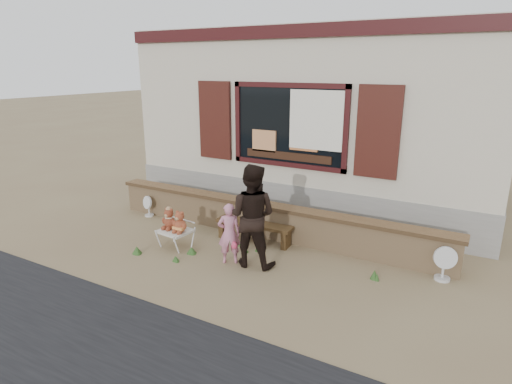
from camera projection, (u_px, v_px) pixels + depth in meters
The scene contains 12 objects.
ground at pixel (239, 254), 7.59m from camera, with size 80.00×80.00×0.00m, color brown.
shopfront at pixel (331, 116), 10.77m from camera, with size 8.04×5.13×4.00m.
brick_wall at pixel (266, 219), 8.33m from camera, with size 7.10×0.36×0.67m.
bench at pixel (254, 228), 8.06m from camera, with size 1.51×0.40×0.38m.
folding_chair at pixel (175, 232), 7.81m from camera, with size 0.60×0.54×0.34m.
teddy_bear_left at pixel (169, 218), 7.82m from camera, with size 0.30×0.26×0.40m, color brown, non-canonical shape.
teddy_bear_right at pixel (180, 221), 7.66m from camera, with size 0.30×0.26×0.40m, color brown, non-canonical shape.
child at pixel (229, 233), 7.14m from camera, with size 0.38×0.25×1.05m, color pink.
adult at pixel (252, 216), 6.98m from camera, with size 0.84×0.65×1.73m, color black.
fan_left at pixel (149, 206), 9.46m from camera, with size 0.30×0.20×0.47m.
fan_right at pixel (444, 263), 6.61m from camera, with size 0.37×0.24×0.57m.
grass_tufts at pixel (218, 252), 7.54m from camera, with size 4.08×1.38×0.16m.
Camera 1 is at (3.67, -5.93, 3.22)m, focal length 30.00 mm.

